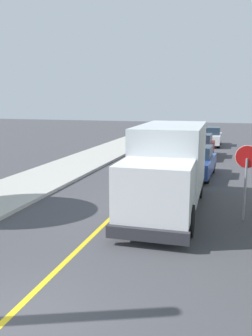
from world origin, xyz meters
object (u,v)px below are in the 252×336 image
(parked_car_near, at_px, (196,162))
(parked_car_far, at_px, (211,137))
(stop_sign, at_px, (246,168))
(box_truck, at_px, (168,164))
(parked_car_mid, at_px, (200,146))

(parked_car_near, xyz_separation_m, parked_car_far, (-0.03, 13.55, 0.00))
(parked_car_near, distance_m, stop_sign, 7.20)
(box_truck, distance_m, parked_car_mid, 13.04)
(parked_car_mid, bearing_deg, parked_car_far, 86.82)
(box_truck, bearing_deg, parked_car_mid, 89.87)
(parked_car_mid, distance_m, parked_car_far, 6.79)
(parked_car_far, distance_m, stop_sign, 20.44)
(parked_car_mid, distance_m, stop_sign, 13.81)
(parked_car_mid, height_order, parked_car_far, same)
(box_truck, relative_size, parked_car_mid, 1.62)
(box_truck, xyz_separation_m, parked_car_mid, (0.03, 13.00, -0.97))
(parked_car_far, bearing_deg, stop_sign, -83.33)
(stop_sign, bearing_deg, parked_car_mid, 101.51)
(box_truck, relative_size, parked_car_far, 1.64)
(parked_car_far, bearing_deg, parked_car_mid, -93.18)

